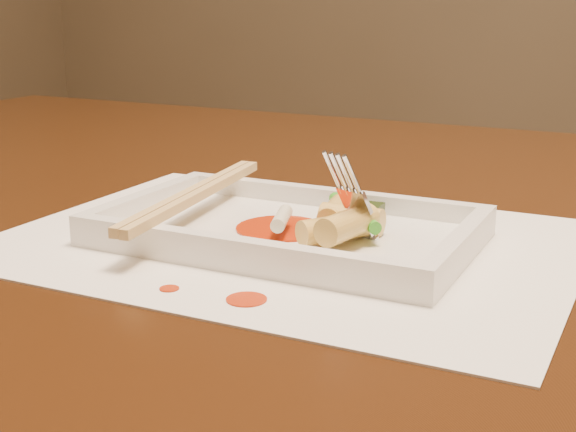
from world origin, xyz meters
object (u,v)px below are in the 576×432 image
at_px(chopstick_a, 190,194).
at_px(table, 268,297).
at_px(plate_base, 288,235).
at_px(fork, 393,130).
at_px(placemat, 288,241).

bearing_deg(chopstick_a, table, 90.70).
bearing_deg(plate_base, chopstick_a, 180.00).
height_order(table, fork, fork).
bearing_deg(table, placemat, -56.72).
bearing_deg(fork, table, 144.56).
relative_size(placemat, chopstick_a, 1.81).
height_order(placemat, plate_base, plate_base).
xyz_separation_m(chopstick_a, fork, (0.15, 0.02, 0.06)).
height_order(table, chopstick_a, chopstick_a).
xyz_separation_m(table, placemat, (0.08, -0.13, 0.10)).
height_order(chopstick_a, fork, fork).
distance_m(placemat, plate_base, 0.00).
xyz_separation_m(table, chopstick_a, (0.00, -0.13, 0.13)).
distance_m(table, chopstick_a, 0.18).
relative_size(plate_base, fork, 1.86).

